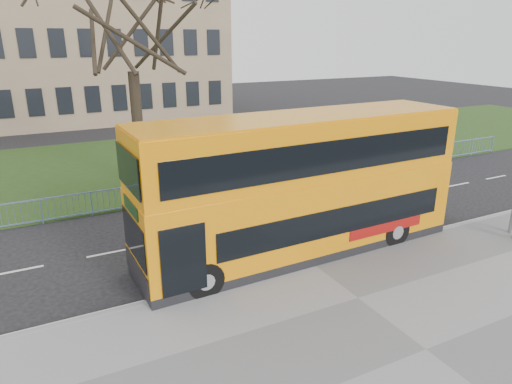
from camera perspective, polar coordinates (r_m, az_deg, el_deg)
ground at (r=17.15m, az=3.92°, el=-6.90°), size 120.00×120.00×0.00m
pavement at (r=12.65m, az=20.45°, el=-18.16°), size 80.00×10.50×0.12m
kerb at (r=15.95m, az=6.78°, el=-8.80°), size 80.00×0.20×0.14m
grass_verge at (r=29.61m, az=-10.27°, el=4.03°), size 80.00×15.40×0.08m
guard_railing at (r=22.47m, az=-4.61°, el=0.91°), size 40.00×0.12×1.10m
bare_tree at (r=23.78m, az=-15.33°, el=16.98°), size 9.60×9.60×13.72m
civic_building at (r=48.35m, az=-24.28°, el=16.70°), size 30.00×15.00×14.00m
yellow_bus at (r=15.87m, az=5.72°, el=1.15°), size 11.81×3.11×4.92m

